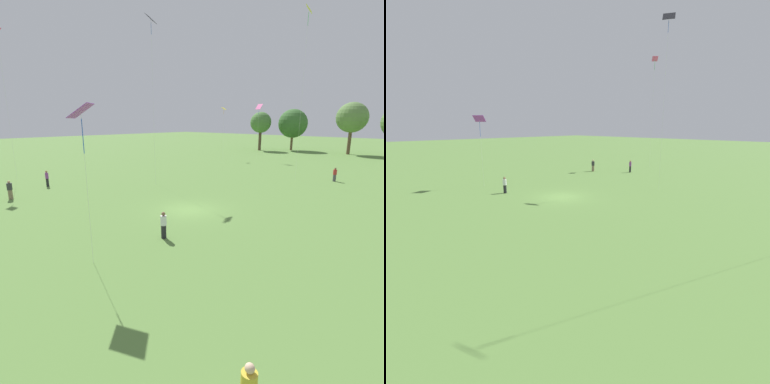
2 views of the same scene
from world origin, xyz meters
TOP-DOWN VIEW (x-y plane):
  - ground_plane at (0.00, 0.00)m, footprint 240.00×240.00m
  - tree_0 at (-22.12, 46.89)m, footprint 4.83×4.83m
  - tree_1 at (-16.66, 52.22)m, footprint 6.68×6.68m
  - tree_2 at (-3.92, 52.21)m, footprint 6.17×6.17m
  - person_2 at (3.00, -5.32)m, footprint 0.51×0.51m
  - person_3 at (-17.14, -4.38)m, footprint 0.46×0.46m
  - person_4 at (4.29, 20.04)m, footprint 0.54×0.54m
  - person_5 at (-14.05, -8.83)m, footprint 0.58×0.58m
  - kite_1 at (-13.13, 31.14)m, footprint 1.25×0.89m
  - kite_2 at (-9.79, 4.60)m, footprint 1.31×1.44m
  - kite_3 at (-18.86, 28.48)m, footprint 0.86×0.93m
  - kite_6 at (0.56, 17.76)m, footprint 0.87×1.11m
  - kite_7 at (2.89, -9.92)m, footprint 1.49×1.49m

SIDE VIEW (x-z plane):
  - ground_plane at x=0.00m, z-range 0.00..0.00m
  - person_4 at x=4.29m, z-range -0.01..1.62m
  - person_2 at x=3.00m, z-range 0.00..1.66m
  - person_5 at x=-14.05m, z-range -0.02..1.71m
  - person_3 at x=-17.14m, z-range 0.02..1.76m
  - tree_1 at x=-16.66m, z-range 1.45..11.06m
  - tree_0 at x=-22.12m, z-range 1.98..10.91m
  - kite_7 at x=2.89m, z-range 3.35..11.09m
  - tree_2 at x=-3.92m, z-range 2.20..12.87m
  - kite_3 at x=-18.86m, z-range 4.06..13.34m
  - kite_1 at x=-13.13m, z-range 4.21..14.00m
  - kite_2 at x=-9.79m, z-range 7.64..24.92m
  - kite_6 at x=0.56m, z-range 8.09..27.01m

